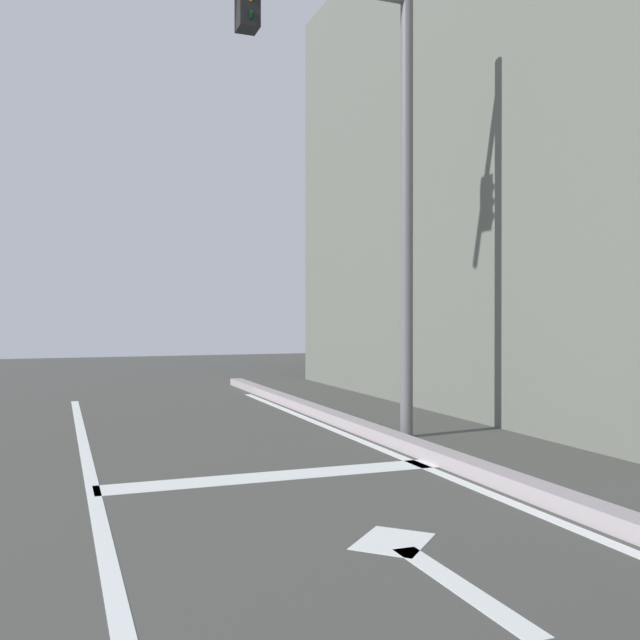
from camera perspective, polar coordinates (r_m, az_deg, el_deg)
stop_bar at (r=6.86m, az=-3.53°, el=-12.47°), size 3.32×0.40×0.01m
lane_arrow_stem at (r=4.29m, az=11.32°, el=-20.39°), size 0.16×1.40×0.01m
lane_arrow_head at (r=5.00m, az=5.92°, el=-17.38°), size 0.71×0.71×0.01m
traffic_signal_mast at (r=8.88m, az=2.05°, el=15.90°), size 4.19×0.34×5.85m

